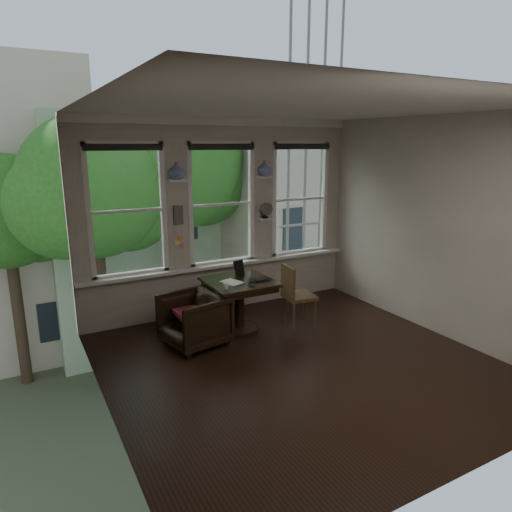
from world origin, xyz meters
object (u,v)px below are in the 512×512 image
table (239,306)px  mug (226,286)px  armchair_left (194,320)px  side_chair_right (300,296)px  laptop (260,281)px

table → mug: size_ratio=10.03×
armchair_left → mug: size_ratio=8.68×
table → mug: 0.59m
armchair_left → side_chair_right: (1.60, -0.10, 0.11)m
armchair_left → side_chair_right: size_ratio=0.85×
side_chair_right → mug: (-1.18, -0.01, 0.33)m
table → armchair_left: size_ratio=1.16×
armchair_left → mug: mug is taller
side_chair_right → mug: size_ratio=10.26×
armchair_left → side_chair_right: 1.60m
laptop → mug: bearing=-172.3°
side_chair_right → armchair_left: bearing=94.2°
table → side_chair_right: bearing=-16.3°
table → armchair_left: (-0.74, -0.15, -0.02)m
table → mug: bearing=-140.9°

